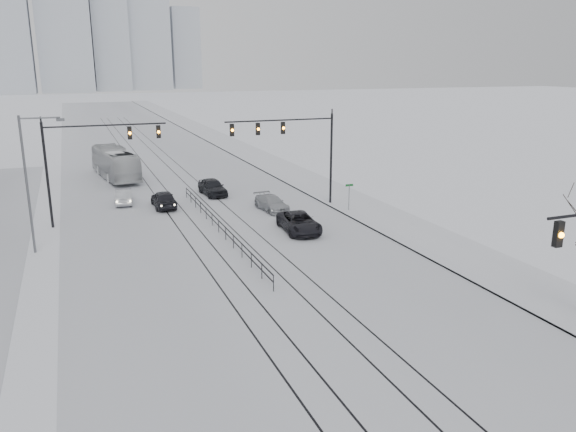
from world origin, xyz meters
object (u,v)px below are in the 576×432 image
(sedan_sb_outer, at_px, (124,196))
(sedan_nb_far, at_px, (213,187))
(sedan_sb_inner, at_px, (164,199))
(sedan_nb_right, at_px, (272,203))
(box_truck, at_px, (115,164))
(sedan_nb_front, at_px, (299,223))

(sedan_sb_outer, relative_size, sedan_nb_far, 0.89)
(sedan_sb_outer, bearing_deg, sedan_sb_inner, 144.56)
(sedan_sb_inner, relative_size, sedan_nb_right, 1.02)
(sedan_nb_far, bearing_deg, sedan_nb_right, -71.01)
(box_truck, bearing_deg, sedan_nb_front, 105.02)
(sedan_sb_inner, height_order, box_truck, box_truck)
(sedan_sb_inner, xyz_separation_m, box_truck, (-2.77, 15.05, 0.89))
(sedan_sb_outer, relative_size, box_truck, 0.35)
(sedan_nb_right, bearing_deg, box_truck, 113.97)
(sedan_sb_inner, height_order, sedan_sb_outer, sedan_sb_inner)
(sedan_sb_outer, relative_size, sedan_nb_right, 0.94)
(sedan_sb_inner, relative_size, sedan_nb_front, 0.87)
(sedan_sb_outer, xyz_separation_m, box_truck, (0.34, 12.34, 0.97))
(sedan_nb_front, relative_size, sedan_nb_far, 1.11)
(sedan_nb_front, bearing_deg, box_truck, 117.26)
(sedan_nb_far, height_order, box_truck, box_truck)
(sedan_sb_outer, relative_size, sedan_nb_front, 0.80)
(sedan_sb_inner, distance_m, sedan_nb_front, 13.73)
(sedan_sb_inner, bearing_deg, sedan_nb_right, 152.35)
(sedan_sb_outer, bearing_deg, sedan_nb_right, 154.13)
(sedan_nb_front, relative_size, box_truck, 0.43)
(sedan_nb_right, bearing_deg, sedan_sb_outer, 142.54)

